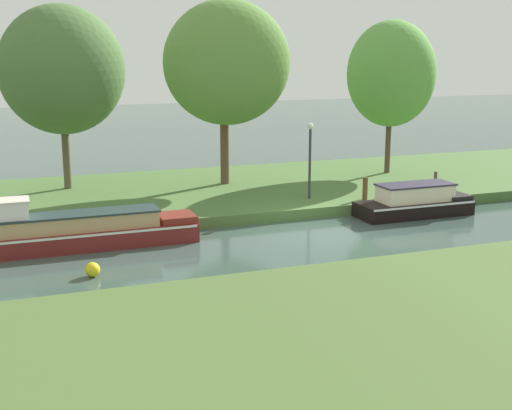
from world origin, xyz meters
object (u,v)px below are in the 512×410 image
at_px(maroon_narrowboat, 67,232).
at_px(mooring_post_near, 435,183).
at_px(willow_tree_right, 391,74).
at_px(lamp_post, 310,151).
at_px(black_barge, 415,202).
at_px(willow_tree_left, 62,70).
at_px(willow_tree_centre, 228,63).
at_px(channel_buoy, 93,270).
at_px(mooring_post_far, 365,188).

distance_m(maroon_narrowboat, mooring_post_near, 14.60).
relative_size(willow_tree_right, lamp_post, 2.39).
bearing_deg(black_barge, willow_tree_left, 148.48).
relative_size(maroon_narrowboat, lamp_post, 2.79).
bearing_deg(black_barge, willow_tree_centre, 131.85).
bearing_deg(lamp_post, black_barge, -37.32).
distance_m(willow_tree_left, willow_tree_centre, 6.61).
relative_size(maroon_narrowboat, willow_tree_left, 1.10).
bearing_deg(willow_tree_left, lamp_post, -29.15).
distance_m(willow_tree_centre, willow_tree_right, 8.06).
distance_m(black_barge, mooring_post_near, 2.46).
height_order(maroon_narrowboat, mooring_post_near, maroon_narrowboat).
xyz_separation_m(willow_tree_left, lamp_post, (8.61, -4.80, -3.03)).
height_order(willow_tree_left, willow_tree_right, willow_tree_left).
relative_size(willow_tree_left, willow_tree_centre, 0.97).
distance_m(black_barge, channel_buoy, 12.57).
bearing_deg(lamp_post, maroon_narrowboat, -165.38).
distance_m(willow_tree_right, channel_buoy, 18.23).
distance_m(willow_tree_centre, lamp_post, 5.26).
xyz_separation_m(black_barge, willow_tree_centre, (-5.35, 5.97, 5.02)).
height_order(black_barge, maroon_narrowboat, maroon_narrowboat).
distance_m(willow_tree_right, mooring_post_far, 7.53).
bearing_deg(willow_tree_left, willow_tree_right, -3.47).
relative_size(black_barge, channel_buoy, 10.80).
bearing_deg(willow_tree_left, mooring_post_far, -28.62).
relative_size(mooring_post_near, mooring_post_far, 1.03).
height_order(maroon_narrowboat, lamp_post, lamp_post).
height_order(willow_tree_centre, channel_buoy, willow_tree_centre).
xyz_separation_m(willow_tree_right, mooring_post_far, (-3.97, -4.87, -4.16)).
bearing_deg(mooring_post_far, willow_tree_centre, 132.26).
height_order(willow_tree_left, willow_tree_centre, willow_tree_centre).
relative_size(lamp_post, channel_buoy, 7.22).
xyz_separation_m(maroon_narrowboat, willow_tree_centre, (7.25, 5.97, 4.98)).
xyz_separation_m(willow_tree_left, mooring_post_near, (13.74, -5.75, -4.42)).
height_order(willow_tree_centre, lamp_post, willow_tree_centre).
distance_m(black_barge, willow_tree_centre, 9.46).
relative_size(lamp_post, mooring_post_far, 3.37).
distance_m(willow_tree_left, mooring_post_near, 15.54).
bearing_deg(channel_buoy, mooring_post_far, 22.29).
relative_size(willow_tree_right, mooring_post_far, 8.06).
xyz_separation_m(black_barge, channel_buoy, (-12.21, -2.98, -0.30)).
bearing_deg(channel_buoy, willow_tree_centre, 52.50).
bearing_deg(mooring_post_far, maroon_narrowboat, -172.44).
bearing_deg(willow_tree_left, maroon_narrowboat, -96.11).
bearing_deg(lamp_post, channel_buoy, -148.91).
xyz_separation_m(maroon_narrowboat, lamp_post, (9.39, 2.45, 1.70)).
height_order(mooring_post_far, channel_buoy, mooring_post_far).
height_order(willow_tree_right, mooring_post_far, willow_tree_right).
distance_m(maroon_narrowboat, channel_buoy, 3.02).
distance_m(willow_tree_right, mooring_post_near, 6.44).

